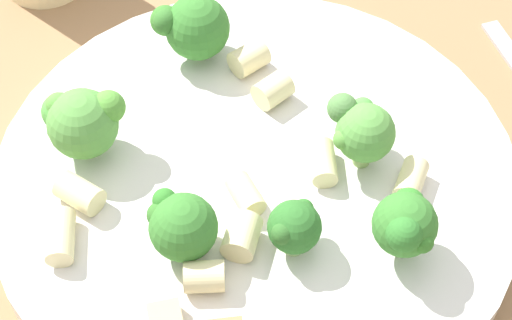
% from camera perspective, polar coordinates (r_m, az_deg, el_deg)
% --- Properties ---
extents(ground_plane, '(2.00, 2.00, 0.00)m').
position_cam_1_polar(ground_plane, '(0.50, 0.00, -3.14)').
color(ground_plane, '#936D47').
extents(pasta_bowl, '(0.29, 0.29, 0.03)m').
position_cam_1_polar(pasta_bowl, '(0.49, 0.00, -1.77)').
color(pasta_bowl, silver).
rests_on(pasta_bowl, ground_plane).
extents(broccoli_floret_0, '(0.04, 0.04, 0.04)m').
position_cam_1_polar(broccoli_floret_0, '(0.52, -4.62, 8.73)').
color(broccoli_floret_0, '#9EC175').
rests_on(broccoli_floret_0, pasta_bowl).
extents(broccoli_floret_1, '(0.04, 0.04, 0.04)m').
position_cam_1_polar(broccoli_floret_1, '(0.43, -5.00, -4.40)').
color(broccoli_floret_1, '#84AD60').
rests_on(broccoli_floret_1, pasta_bowl).
extents(broccoli_floret_2, '(0.04, 0.03, 0.04)m').
position_cam_1_polar(broccoli_floret_2, '(0.43, 9.94, -4.26)').
color(broccoli_floret_2, '#93B766').
rests_on(broccoli_floret_2, pasta_bowl).
extents(broccoli_floret_3, '(0.04, 0.04, 0.04)m').
position_cam_1_polar(broccoli_floret_3, '(0.46, 7.10, 1.95)').
color(broccoli_floret_3, '#93B766').
rests_on(broccoli_floret_3, pasta_bowl).
extents(broccoli_floret_4, '(0.04, 0.04, 0.04)m').
position_cam_1_polar(broccoli_floret_4, '(0.47, -11.57, 2.59)').
color(broccoli_floret_4, '#9EC175').
rests_on(broccoli_floret_4, pasta_bowl).
extents(broccoli_floret_5, '(0.03, 0.03, 0.03)m').
position_cam_1_polar(broccoli_floret_5, '(0.43, 2.60, -4.44)').
color(broccoli_floret_5, '#9EC175').
rests_on(broccoli_floret_5, pasta_bowl).
extents(rigatoni_0, '(0.02, 0.02, 0.02)m').
position_cam_1_polar(rigatoni_0, '(0.43, -3.47, -7.76)').
color(rigatoni_0, beige).
rests_on(rigatoni_0, pasta_bowl).
extents(rigatoni_1, '(0.03, 0.03, 0.02)m').
position_cam_1_polar(rigatoni_1, '(0.46, -11.69, -2.19)').
color(rigatoni_1, beige).
rests_on(rigatoni_1, pasta_bowl).
extents(rigatoni_2, '(0.03, 0.03, 0.01)m').
position_cam_1_polar(rigatoni_2, '(0.47, 10.30, -1.32)').
color(rigatoni_2, beige).
rests_on(rigatoni_2, pasta_bowl).
extents(rigatoni_3, '(0.03, 0.02, 0.01)m').
position_cam_1_polar(rigatoni_3, '(0.45, -12.90, -5.00)').
color(rigatoni_3, beige).
rests_on(rigatoni_3, pasta_bowl).
extents(rigatoni_4, '(0.02, 0.02, 0.01)m').
position_cam_1_polar(rigatoni_4, '(0.46, -0.71, -2.33)').
color(rigatoni_4, beige).
rests_on(rigatoni_4, pasta_bowl).
extents(rigatoni_5, '(0.03, 0.03, 0.02)m').
position_cam_1_polar(rigatoni_5, '(0.44, -0.96, -5.11)').
color(rigatoni_5, beige).
rests_on(rigatoni_5, pasta_bowl).
extents(rigatoni_6, '(0.02, 0.03, 0.02)m').
position_cam_1_polar(rigatoni_6, '(0.52, -0.47, 6.80)').
color(rigatoni_6, beige).
rests_on(rigatoni_6, pasta_bowl).
extents(rigatoni_7, '(0.03, 0.02, 0.01)m').
position_cam_1_polar(rigatoni_7, '(0.47, 4.50, -0.17)').
color(rigatoni_7, beige).
rests_on(rigatoni_7, pasta_bowl).
extents(rigatoni_8, '(0.02, 0.02, 0.02)m').
position_cam_1_polar(rigatoni_8, '(0.50, 1.13, 4.67)').
color(rigatoni_8, beige).
rests_on(rigatoni_8, pasta_bowl).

